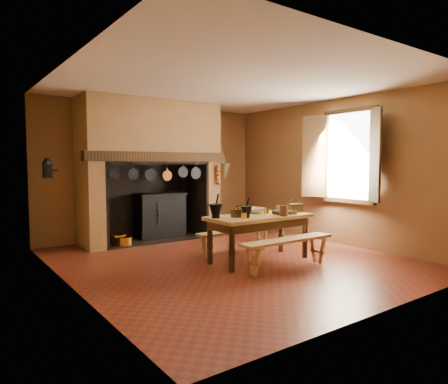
% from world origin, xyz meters
% --- Properties ---
extents(floor, '(5.50, 5.50, 0.00)m').
position_xyz_m(floor, '(0.00, 0.00, 0.00)').
color(floor, '#612A17').
rests_on(floor, ground).
extents(ceiling, '(5.50, 5.50, 0.00)m').
position_xyz_m(ceiling, '(0.00, 0.00, 2.80)').
color(ceiling, silver).
rests_on(ceiling, back_wall).
extents(back_wall, '(5.00, 0.02, 2.80)m').
position_xyz_m(back_wall, '(0.00, 2.75, 1.40)').
color(back_wall, brown).
rests_on(back_wall, floor).
extents(wall_left, '(0.02, 5.50, 2.80)m').
position_xyz_m(wall_left, '(-2.50, 0.00, 1.40)').
color(wall_left, brown).
rests_on(wall_left, floor).
extents(wall_right, '(0.02, 5.50, 2.80)m').
position_xyz_m(wall_right, '(2.50, 0.00, 1.40)').
color(wall_right, brown).
rests_on(wall_right, floor).
extents(wall_front, '(5.00, 0.02, 2.80)m').
position_xyz_m(wall_front, '(0.00, -2.75, 1.40)').
color(wall_front, brown).
rests_on(wall_front, floor).
extents(chimney_breast, '(2.95, 0.96, 2.80)m').
position_xyz_m(chimney_breast, '(-0.30, 2.31, 1.81)').
color(chimney_breast, brown).
rests_on(chimney_breast, floor).
extents(iron_range, '(1.12, 0.55, 1.60)m').
position_xyz_m(iron_range, '(-0.04, 2.45, 0.48)').
color(iron_range, black).
rests_on(iron_range, floor).
extents(hearth_pans, '(0.51, 0.62, 0.20)m').
position_xyz_m(hearth_pans, '(-1.05, 2.22, 0.09)').
color(hearth_pans, gold).
rests_on(hearth_pans, floor).
extents(hanging_pans, '(1.92, 0.29, 0.27)m').
position_xyz_m(hanging_pans, '(-0.34, 1.81, 1.36)').
color(hanging_pans, black).
rests_on(hanging_pans, chimney_breast).
extents(onion_string, '(0.12, 0.10, 0.46)m').
position_xyz_m(onion_string, '(1.00, 1.79, 1.33)').
color(onion_string, '#96441B').
rests_on(onion_string, chimney_breast).
extents(herb_bunch, '(0.20, 0.20, 0.35)m').
position_xyz_m(herb_bunch, '(1.18, 1.79, 1.38)').
color(herb_bunch, '#535A2A').
rests_on(herb_bunch, chimney_breast).
extents(window, '(0.39, 1.75, 1.76)m').
position_xyz_m(window, '(2.35, -0.40, 1.70)').
color(window, white).
rests_on(window, wall_right).
extents(wall_coffee_mill, '(0.23, 0.16, 0.31)m').
position_xyz_m(wall_coffee_mill, '(-2.42, 1.55, 1.52)').
color(wall_coffee_mill, black).
rests_on(wall_coffee_mill, wall_left).
extents(work_table, '(1.70, 0.76, 0.74)m').
position_xyz_m(work_table, '(0.33, -0.31, 0.62)').
color(work_table, tan).
rests_on(work_table, floor).
extents(bench_front, '(1.63, 0.28, 0.46)m').
position_xyz_m(bench_front, '(0.33, -0.95, 0.34)').
color(bench_front, tan).
rests_on(bench_front, floor).
extents(bench_back, '(1.47, 0.26, 0.41)m').
position_xyz_m(bench_back, '(0.33, 0.32, 0.31)').
color(bench_back, tan).
rests_on(bench_back, floor).
extents(mortar_large, '(0.22, 0.22, 0.37)m').
position_xyz_m(mortar_large, '(-0.42, -0.18, 0.86)').
color(mortar_large, black).
rests_on(mortar_large, work_table).
extents(mortar_small, '(0.18, 0.18, 0.31)m').
position_xyz_m(mortar_small, '(-0.04, -0.43, 0.84)').
color(mortar_small, black).
rests_on(mortar_small, work_table).
extents(coffee_grinder, '(0.17, 0.13, 0.19)m').
position_xyz_m(coffee_grinder, '(-0.12, -0.29, 0.81)').
color(coffee_grinder, '#382611').
rests_on(coffee_grinder, work_table).
extents(brass_mug_a, '(0.10, 0.10, 0.10)m').
position_xyz_m(brass_mug_a, '(-0.14, -0.49, 0.78)').
color(brass_mug_a, gold).
rests_on(brass_mug_a, work_table).
extents(brass_mug_b, '(0.10, 0.10, 0.09)m').
position_xyz_m(brass_mug_b, '(0.55, -0.23, 0.78)').
color(brass_mug_b, gold).
rests_on(brass_mug_b, work_table).
extents(mixing_bowl, '(0.41, 0.41, 0.09)m').
position_xyz_m(mixing_bowl, '(0.45, -0.05, 0.78)').
color(mixing_bowl, beige).
rests_on(mixing_bowl, work_table).
extents(stoneware_crock, '(0.17, 0.17, 0.17)m').
position_xyz_m(stoneware_crock, '(0.58, -0.61, 0.82)').
color(stoneware_crock, '#51301E').
rests_on(stoneware_crock, work_table).
extents(glass_jar, '(0.10, 0.10, 0.15)m').
position_xyz_m(glass_jar, '(0.65, -0.42, 0.81)').
color(glass_jar, beige).
rests_on(glass_jar, work_table).
extents(wicker_basket, '(0.29, 0.25, 0.24)m').
position_xyz_m(wicker_basket, '(1.08, -0.34, 0.82)').
color(wicker_basket, '#553919').
rests_on(wicker_basket, work_table).
extents(wooden_tray, '(0.38, 0.31, 0.06)m').
position_xyz_m(wooden_tray, '(0.74, -0.46, 0.77)').
color(wooden_tray, '#382611').
rests_on(wooden_tray, work_table).
extents(brass_cup, '(0.12, 0.12, 0.09)m').
position_xyz_m(brass_cup, '(0.64, -0.56, 0.78)').
color(brass_cup, gold).
rests_on(brass_cup, work_table).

